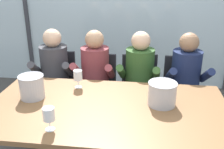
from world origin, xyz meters
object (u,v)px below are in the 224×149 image
chair_left_of_center (98,86)px  person_navy_polo (187,81)px  ice_bucket_primary (162,93)px  wine_glass_near_bucket (49,115)px  wine_glass_by_left_taster (78,76)px  person_maroon_top (94,76)px  person_olive_shirt (139,78)px  dining_table (107,115)px  chair_right_of_center (181,89)px  chair_center (139,87)px  person_charcoal_jacket (53,74)px  chair_near_curtain (58,82)px  ice_bucket_secondary (32,86)px

chair_left_of_center → person_navy_polo: size_ratio=0.73×
ice_bucket_primary → wine_glass_near_bucket: size_ratio=1.38×
person_navy_polo → wine_glass_by_left_taster: size_ratio=6.92×
person_maroon_top → person_olive_shirt: size_ratio=1.00×
dining_table → chair_right_of_center: bearing=52.4°
chair_center → ice_bucket_primary: bearing=-82.4°
chair_center → person_navy_polo: size_ratio=0.73×
chair_left_of_center → person_charcoal_jacket: bearing=-168.7°
wine_glass_by_left_taster → wine_glass_near_bucket: size_ratio=1.00×
chair_center → chair_right_of_center: 0.48m
chair_near_curtain → chair_center: size_ratio=1.00×
wine_glass_near_bucket → dining_table: bearing=46.8°
chair_right_of_center → person_maroon_top: size_ratio=0.73×
chair_left_of_center → person_charcoal_jacket: (-0.50, -0.12, 0.17)m
dining_table → person_maroon_top: size_ratio=1.68×
chair_right_of_center → ice_bucket_secondary: size_ratio=4.02×
person_olive_shirt → wine_glass_by_left_taster: person_olive_shirt is taller
dining_table → chair_center: (0.25, 0.97, -0.17)m
wine_glass_by_left_taster → person_charcoal_jacket: bearing=131.9°
ice_bucket_secondary → wine_glass_by_left_taster: ice_bucket_secondary is taller
chair_near_curtain → wine_glass_near_bucket: bearing=-79.6°
person_maroon_top → dining_table: bearing=-71.9°
chair_near_curtain → ice_bucket_primary: ice_bucket_primary is taller
wine_glass_near_bucket → chair_near_curtain: bearing=106.5°
chair_left_of_center → wine_glass_by_left_taster: wine_glass_by_left_taster is taller
ice_bucket_primary → ice_bucket_secondary: ice_bucket_secondary is taller
chair_center → wine_glass_by_left_taster: wine_glass_by_left_taster is taller
dining_table → person_navy_polo: person_navy_polo is taller
chair_right_of_center → ice_bucket_primary: size_ratio=3.68×
chair_left_of_center → chair_near_curtain: bearing=173.7°
person_maroon_top → wine_glass_by_left_taster: 0.50m
chair_center → chair_right_of_center: size_ratio=1.00×
chair_right_of_center → chair_left_of_center: bearing=-174.2°
person_maroon_top → person_navy_polo: 1.03m
person_olive_shirt → wine_glass_by_left_taster: bearing=-137.1°
person_charcoal_jacket → person_navy_polo: bearing=-4.9°
dining_table → ice_bucket_secondary: bearing=172.4°
dining_table → chair_left_of_center: size_ratio=2.28×
chair_left_of_center → person_charcoal_jacket: 0.54m
person_maroon_top → chair_near_curtain: bearing=162.3°
chair_near_curtain → person_charcoal_jacket: 0.23m
chair_near_curtain → ice_bucket_secondary: 0.95m
chair_near_curtain → person_charcoal_jacket: size_ratio=0.73×
chair_right_of_center → wine_glass_by_left_taster: wine_glass_by_left_taster is taller
person_olive_shirt → chair_left_of_center: bearing=169.8°
person_navy_polo → wine_glass_near_bucket: size_ratio=6.92×
person_charcoal_jacket → ice_bucket_secondary: 0.75m
person_navy_polo → wine_glass_near_bucket: 1.64m
person_navy_polo → person_olive_shirt: bearing=175.3°
chair_center → person_maroon_top: (-0.52, -0.16, 0.17)m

